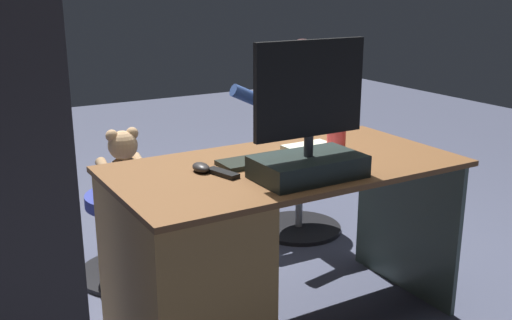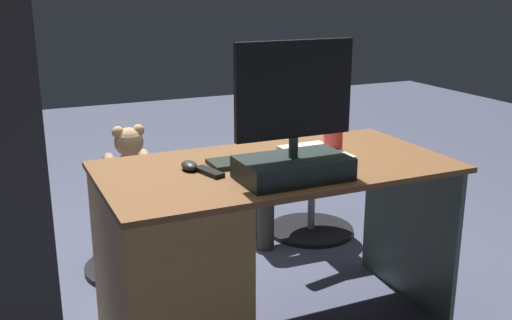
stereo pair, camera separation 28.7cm
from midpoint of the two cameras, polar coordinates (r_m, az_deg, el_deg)
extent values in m
plane|color=#42475C|center=(3.13, -4.46, -11.56)|extent=(10.00, 10.00, 0.00)
cube|color=brown|center=(2.50, -0.48, -0.63)|extent=(1.44, 0.75, 0.02)
cube|color=#A1743C|center=(2.45, -10.41, -10.67)|extent=(0.46, 0.69, 0.72)
cube|color=#405148|center=(3.01, 11.19, -5.46)|extent=(0.02, 0.67, 0.72)
cube|color=black|center=(2.30, 1.36, -0.69)|extent=(0.41, 0.25, 0.09)
cylinder|color=#333338|center=(2.28, 1.38, 1.27)|extent=(0.04, 0.04, 0.08)
cube|color=black|center=(2.23, 1.41, 6.67)|extent=(0.47, 0.02, 0.36)
cube|color=#19598C|center=(2.25, 1.22, 6.72)|extent=(0.43, 0.00, 0.32)
cube|color=black|center=(2.52, -2.22, 0.03)|extent=(0.42, 0.14, 0.02)
ellipsoid|color=#292625|center=(2.41, -8.61, -0.74)|extent=(0.06, 0.10, 0.04)
cylinder|color=red|center=(2.68, 4.52, 1.94)|extent=(0.08, 0.08, 0.11)
cube|color=black|center=(2.35, -6.64, -1.29)|extent=(0.08, 0.16, 0.02)
cube|color=beige|center=(2.62, 2.98, 0.72)|extent=(0.23, 0.31, 0.02)
cylinder|color=black|center=(3.31, -14.16, -10.16)|extent=(0.54, 0.54, 0.03)
cylinder|color=gray|center=(3.24, -14.39, -7.10)|extent=(0.04, 0.04, 0.36)
cylinder|color=#313C94|center=(3.16, -14.66, -3.59)|extent=(0.41, 0.41, 0.06)
ellipsoid|color=tan|center=(3.12, -14.82, -1.43)|extent=(0.18, 0.15, 0.19)
sphere|color=tan|center=(3.08, -15.03, 1.30)|extent=(0.15, 0.15, 0.15)
sphere|color=beige|center=(3.14, -15.32, 1.36)|extent=(0.06, 0.06, 0.06)
sphere|color=tan|center=(3.08, -14.19, 2.41)|extent=(0.06, 0.06, 0.06)
sphere|color=tan|center=(3.05, -16.02, 2.16)|extent=(0.06, 0.06, 0.06)
cylinder|color=tan|center=(3.16, -13.47, -0.37)|extent=(0.05, 0.14, 0.10)
cylinder|color=tan|center=(3.12, -16.64, -0.84)|extent=(0.05, 0.14, 0.10)
cylinder|color=tan|center=(3.25, -14.44, -1.91)|extent=(0.06, 0.11, 0.06)
cylinder|color=tan|center=(3.22, -16.06, -2.17)|extent=(0.06, 0.11, 0.06)
cylinder|color=black|center=(3.75, 1.82, -6.41)|extent=(0.52, 0.52, 0.03)
cylinder|color=gray|center=(3.68, 1.85, -3.65)|extent=(0.04, 0.04, 0.36)
cylinder|color=#434F57|center=(3.62, 1.88, -0.52)|extent=(0.41, 0.41, 0.06)
cube|color=#2E4883|center=(3.55, 1.92, 3.94)|extent=(0.21, 0.33, 0.52)
sphere|color=tan|center=(3.49, 1.98, 9.55)|extent=(0.19, 0.19, 0.19)
sphere|color=#382020|center=(3.49, 1.98, 9.86)|extent=(0.18, 0.18, 0.18)
cylinder|color=#2E4883|center=(3.29, 1.82, 4.35)|extent=(0.41, 0.09, 0.24)
cylinder|color=#2E4883|center=(3.62, -1.75, 5.44)|extent=(0.41, 0.09, 0.24)
cylinder|color=#3C3933|center=(3.44, 0.26, -0.55)|extent=(0.36, 0.12, 0.11)
cylinder|color=#3C3933|center=(3.43, -2.27, -4.90)|extent=(0.10, 0.10, 0.45)
cylinder|color=#3C3933|center=(3.58, -1.27, 0.14)|extent=(0.36, 0.12, 0.11)
cylinder|color=#3C3933|center=(3.57, -3.71, -4.04)|extent=(0.10, 0.10, 0.45)
camera|label=1|loc=(0.14, -92.86, -0.84)|focal=42.63mm
camera|label=2|loc=(0.14, 87.14, 0.84)|focal=42.63mm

